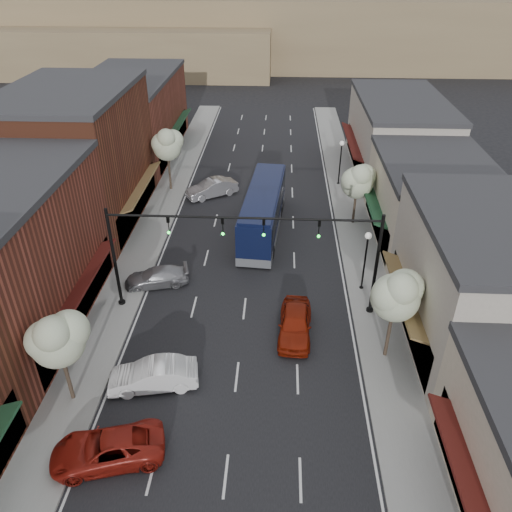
# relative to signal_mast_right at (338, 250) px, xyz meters

# --- Properties ---
(ground) EXTENTS (160.00, 160.00, 0.00)m
(ground) POSITION_rel_signal_mast_right_xyz_m (-5.62, -8.00, -4.62)
(ground) COLOR black
(ground) RESTS_ON ground
(sidewalk_left) EXTENTS (2.80, 73.00, 0.15)m
(sidewalk_left) POSITION_rel_signal_mast_right_xyz_m (-14.02, 10.50, -4.55)
(sidewalk_left) COLOR gray
(sidewalk_left) RESTS_ON ground
(sidewalk_right) EXTENTS (2.80, 73.00, 0.15)m
(sidewalk_right) POSITION_rel_signal_mast_right_xyz_m (2.78, 10.50, -4.55)
(sidewalk_right) COLOR gray
(sidewalk_right) RESTS_ON ground
(curb_left) EXTENTS (0.25, 73.00, 0.17)m
(curb_left) POSITION_rel_signal_mast_right_xyz_m (-12.62, 10.50, -4.55)
(curb_left) COLOR gray
(curb_left) RESTS_ON ground
(curb_right) EXTENTS (0.25, 73.00, 0.17)m
(curb_right) POSITION_rel_signal_mast_right_xyz_m (1.38, 10.50, -4.55)
(curb_right) COLOR gray
(curb_right) RESTS_ON ground
(bldg_left_midfar) EXTENTS (10.14, 14.10, 10.90)m
(bldg_left_midfar) POSITION_rel_signal_mast_right_xyz_m (-19.86, 12.00, 0.78)
(bldg_left_midfar) COLOR brown
(bldg_left_midfar) RESTS_ON ground
(bldg_left_far) EXTENTS (10.14, 18.10, 8.40)m
(bldg_left_far) POSITION_rel_signal_mast_right_xyz_m (-19.84, 28.00, -0.46)
(bldg_left_far) COLOR brown
(bldg_left_far) RESTS_ON ground
(bldg_right_midnear) EXTENTS (9.14, 12.10, 7.90)m
(bldg_right_midnear) POSITION_rel_signal_mast_right_xyz_m (8.10, -2.00, -0.72)
(bldg_right_midnear) COLOR #AFA596
(bldg_right_midnear) RESTS_ON ground
(bldg_right_midfar) EXTENTS (9.14, 12.10, 6.40)m
(bldg_right_midfar) POSITION_rel_signal_mast_right_xyz_m (8.08, 10.00, -1.46)
(bldg_right_midfar) COLOR beige
(bldg_right_midfar) RESTS_ON ground
(bldg_right_far) EXTENTS (9.14, 16.10, 7.40)m
(bldg_right_far) POSITION_rel_signal_mast_right_xyz_m (8.09, 24.00, -0.96)
(bldg_right_far) COLOR #AFA596
(bldg_right_far) RESTS_ON ground
(hill_far) EXTENTS (120.00, 30.00, 12.00)m
(hill_far) POSITION_rel_signal_mast_right_xyz_m (-5.62, 82.00, 1.38)
(hill_far) COLOR #7A6647
(hill_far) RESTS_ON ground
(hill_near) EXTENTS (50.00, 20.00, 8.00)m
(hill_near) POSITION_rel_signal_mast_right_xyz_m (-30.62, 70.00, -0.62)
(hill_near) COLOR #7A6647
(hill_near) RESTS_ON ground
(signal_mast_right) EXTENTS (8.22, 0.46, 7.00)m
(signal_mast_right) POSITION_rel_signal_mast_right_xyz_m (0.00, 0.00, 0.00)
(signal_mast_right) COLOR black
(signal_mast_right) RESTS_ON ground
(signal_mast_left) EXTENTS (8.22, 0.46, 7.00)m
(signal_mast_left) POSITION_rel_signal_mast_right_xyz_m (-11.24, 0.00, 0.00)
(signal_mast_left) COLOR black
(signal_mast_left) RESTS_ON ground
(tree_right_near) EXTENTS (2.85, 2.65, 5.95)m
(tree_right_near) POSITION_rel_signal_mast_right_xyz_m (2.73, -4.05, -0.17)
(tree_right_near) COLOR #47382B
(tree_right_near) RESTS_ON ground
(tree_right_far) EXTENTS (2.85, 2.65, 5.43)m
(tree_right_far) POSITION_rel_signal_mast_right_xyz_m (2.73, 11.95, -0.63)
(tree_right_far) COLOR #47382B
(tree_right_far) RESTS_ON ground
(tree_left_near) EXTENTS (2.85, 2.65, 5.69)m
(tree_left_near) POSITION_rel_signal_mast_right_xyz_m (-13.87, -8.05, -0.40)
(tree_left_near) COLOR #47382B
(tree_left_near) RESTS_ON ground
(tree_left_far) EXTENTS (2.85, 2.65, 6.13)m
(tree_left_far) POSITION_rel_signal_mast_right_xyz_m (-13.87, 17.95, -0.02)
(tree_left_far) COLOR #47382B
(tree_left_far) RESTS_ON ground
(lamp_post_near) EXTENTS (0.44, 0.44, 4.44)m
(lamp_post_near) POSITION_rel_signal_mast_right_xyz_m (2.18, 2.50, -1.62)
(lamp_post_near) COLOR black
(lamp_post_near) RESTS_ON ground
(lamp_post_far) EXTENTS (0.44, 0.44, 4.44)m
(lamp_post_far) POSITION_rel_signal_mast_right_xyz_m (2.18, 20.00, -1.62)
(lamp_post_far) COLOR black
(lamp_post_far) RESTS_ON ground
(coach_bus) EXTENTS (3.54, 11.99, 3.61)m
(coach_bus) POSITION_rel_signal_mast_right_xyz_m (-4.82, 10.43, -2.74)
(coach_bus) COLOR black
(coach_bus) RESTS_ON ground
(red_hatchback) EXTENTS (2.20, 4.88, 1.63)m
(red_hatchback) POSITION_rel_signal_mast_right_xyz_m (-2.43, -2.30, -3.81)
(red_hatchback) COLOR maroon
(red_hatchback) RESTS_ON ground
(parked_car_a) EXTENTS (5.51, 3.55, 1.41)m
(parked_car_a) POSITION_rel_signal_mast_right_xyz_m (-11.00, -11.37, -3.92)
(parked_car_a) COLOR maroon
(parked_car_a) RESTS_ON ground
(parked_car_b) EXTENTS (4.88, 2.47, 1.54)m
(parked_car_b) POSITION_rel_signal_mast_right_xyz_m (-9.94, -6.87, -3.85)
(parked_car_b) COLOR white
(parked_car_b) RESTS_ON ground
(parked_car_c) EXTENTS (4.65, 2.77, 1.26)m
(parked_car_c) POSITION_rel_signal_mast_right_xyz_m (-11.82, 2.38, -3.99)
(parked_car_c) COLOR gray
(parked_car_c) RESTS_ON ground
(parked_car_e) EXTENTS (4.95, 4.01, 1.58)m
(parked_car_e) POSITION_rel_signal_mast_right_xyz_m (-9.82, 16.86, -3.83)
(parked_car_e) COLOR #A6A5AA
(parked_car_e) RESTS_ON ground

